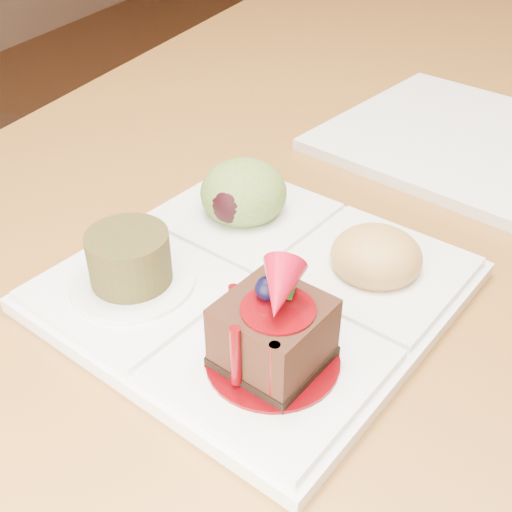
% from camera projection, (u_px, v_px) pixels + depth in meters
% --- Properties ---
extents(ground, '(6.00, 6.00, 0.00)m').
position_uv_depth(ground, '(425.00, 440.00, 1.29)').
color(ground, '#563018').
extents(dining_table, '(1.00, 1.80, 0.75)m').
position_uv_depth(dining_table, '(502.00, 126.00, 0.89)').
color(dining_table, olive).
rests_on(dining_table, ground).
extents(sampler_plate, '(0.32, 0.32, 0.10)m').
position_uv_depth(sampler_plate, '(258.00, 268.00, 0.48)').
color(sampler_plate, white).
rests_on(sampler_plate, dining_table).
extents(second_plate, '(0.32, 0.32, 0.01)m').
position_uv_depth(second_plate, '(465.00, 140.00, 0.69)').
color(second_plate, white).
rests_on(second_plate, dining_table).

